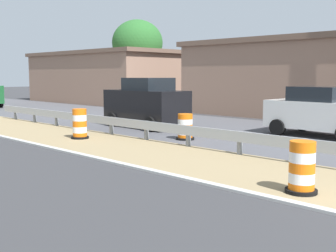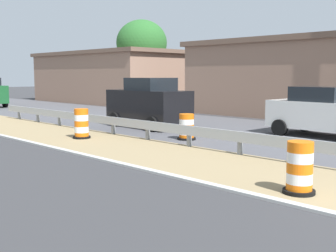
{
  "view_description": "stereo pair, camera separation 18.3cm",
  "coord_description": "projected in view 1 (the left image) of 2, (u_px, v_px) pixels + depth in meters",
  "views": [
    {
      "loc": [
        -8.39,
        -0.56,
        2.38
      ],
      "look_at": [
        0.33,
        7.99,
        0.91
      ],
      "focal_mm": 45.73,
      "sensor_mm": 36.0,
      "label": 1
    },
    {
      "loc": [
        -8.26,
        -0.69,
        2.38
      ],
      "look_at": [
        0.33,
        7.99,
        0.91
      ],
      "focal_mm": 45.73,
      "sensor_mm": 36.0,
      "label": 2
    }
  ],
  "objects": [
    {
      "name": "roadside_shop_near",
      "position": [
        316.0,
        77.0,
        25.03
      ],
      "size": [
        8.65,
        14.4,
        4.41
      ],
      "color": "#93705B",
      "rests_on": "ground"
    },
    {
      "name": "traffic_barrel_nearest",
      "position": [
        302.0,
        170.0,
        8.61
      ],
      "size": [
        0.65,
        0.65,
        1.06
      ],
      "color": "orange",
      "rests_on": "ground"
    },
    {
      "name": "car_trailing_far_lane",
      "position": [
        146.0,
        103.0,
        19.31
      ],
      "size": [
        2.13,
        4.05,
        2.24
      ],
      "rotation": [
        0.0,
        0.0,
        1.54
      ],
      "color": "black",
      "rests_on": "ground"
    },
    {
      "name": "tree_roadside",
      "position": [
        137.0,
        43.0,
        34.49
      ],
      "size": [
        4.09,
        4.09,
        6.77
      ],
      "color": "brown",
      "rests_on": "ground"
    },
    {
      "name": "traffic_barrel_mid",
      "position": [
        80.0,
        125.0,
        15.98
      ],
      "size": [
        0.65,
        0.65,
        1.12
      ],
      "color": "orange",
      "rests_on": "ground"
    },
    {
      "name": "car_mid_far_lane",
      "position": [
        322.0,
        112.0,
        16.49
      ],
      "size": [
        2.29,
        4.15,
        1.93
      ],
      "rotation": [
        0.0,
        0.0,
        -1.61
      ],
      "color": "silver",
      "rests_on": "ground"
    },
    {
      "name": "roadside_shop_far",
      "position": [
        110.0,
        77.0,
        37.49
      ],
      "size": [
        8.23,
        14.52,
        4.3
      ],
      "color": "#93705B",
      "rests_on": "ground"
    },
    {
      "name": "traffic_barrel_close",
      "position": [
        185.0,
        128.0,
        15.71
      ],
      "size": [
        0.68,
        0.68,
        0.95
      ],
      "color": "orange",
      "rests_on": "ground"
    }
  ]
}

